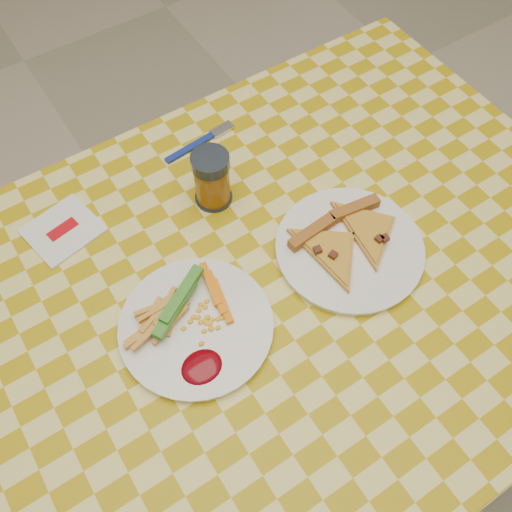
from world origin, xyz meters
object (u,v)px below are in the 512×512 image
at_px(plate_right, 349,249).
at_px(table, 258,310).
at_px(drink_glass, 212,179).
at_px(plate_left, 196,327).

bearing_deg(plate_right, table, 173.19).
height_order(plate_right, drink_glass, drink_glass).
bearing_deg(plate_left, drink_glass, 53.18).
distance_m(table, drink_glass, 0.24).
bearing_deg(plate_right, plate_left, 176.76).
distance_m(plate_left, drink_glass, 0.26).
xyz_separation_m(plate_right, drink_glass, (-0.14, 0.22, 0.05)).
relative_size(table, plate_left, 5.35).
relative_size(table, drink_glass, 11.57).
bearing_deg(table, plate_left, -178.05).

